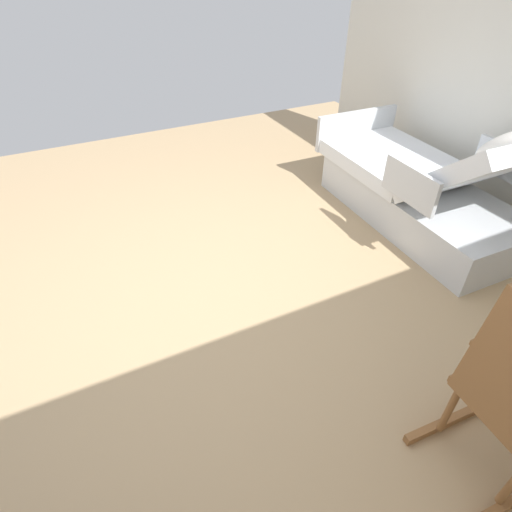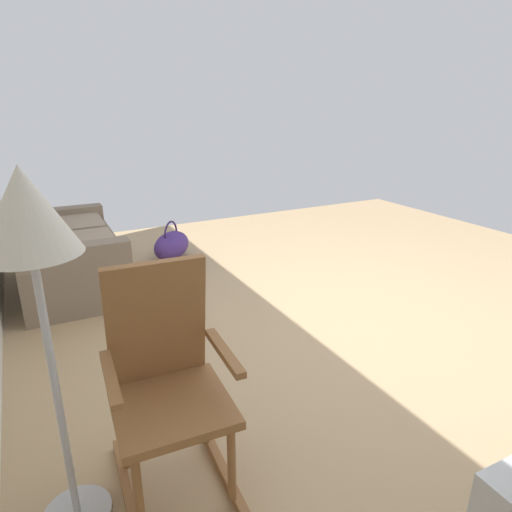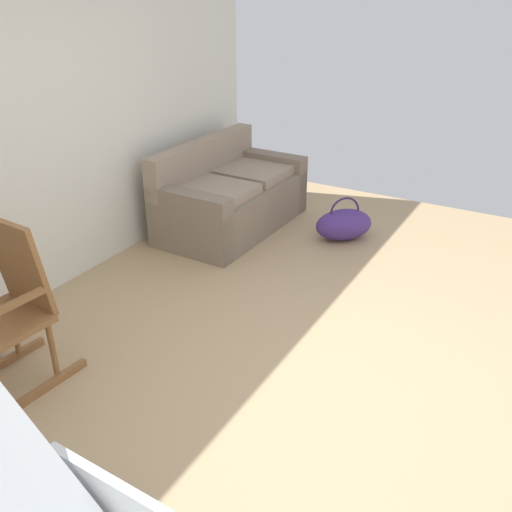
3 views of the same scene
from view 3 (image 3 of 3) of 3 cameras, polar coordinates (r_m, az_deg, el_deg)
name	(u,v)px [view 3 (image 3 of 3)]	position (r m, az deg, el deg)	size (l,w,h in m)	color
ground_plane	(318,391)	(3.55, 6.35, -13.51)	(7.08, 7.08, 0.00)	tan
back_wall	(10,125)	(4.39, -23.77, 12.14)	(5.86, 0.10, 2.70)	silver
couch	(230,198)	(5.60, -2.67, 5.89)	(1.61, 0.88, 0.85)	#7D6C5C
rocking_chair	(9,310)	(3.65, -23.82, -5.04)	(0.79, 0.53, 1.05)	brown
duffel_bag	(344,224)	(5.44, 8.91, 3.21)	(0.63, 0.62, 0.43)	#472D7A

